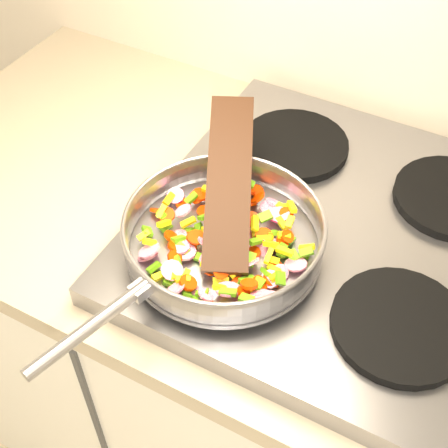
% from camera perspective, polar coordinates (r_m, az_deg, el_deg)
% --- Properties ---
extents(cooktop, '(0.60, 0.60, 0.04)m').
position_cam_1_polar(cooktop, '(1.01, 10.38, -1.00)').
color(cooktop, '#939399').
rests_on(cooktop, counter_top).
extents(grate_fl, '(0.19, 0.19, 0.02)m').
position_cam_1_polar(grate_fl, '(0.94, -0.46, -2.47)').
color(grate_fl, black).
rests_on(grate_fl, cooktop).
extents(grate_fr, '(0.19, 0.19, 0.02)m').
position_cam_1_polar(grate_fr, '(0.89, 15.80, -8.89)').
color(grate_fr, black).
rests_on(grate_fr, cooktop).
extents(grate_bl, '(0.19, 0.19, 0.02)m').
position_cam_1_polar(grate_bl, '(1.12, 6.47, 7.20)').
color(grate_bl, black).
rests_on(grate_bl, cooktop).
extents(saute_pan, '(0.34, 0.49, 0.06)m').
position_cam_1_polar(saute_pan, '(0.91, -0.11, -0.91)').
color(saute_pan, '#9E9EA5').
rests_on(saute_pan, grate_fl).
extents(vegetable_heap, '(0.27, 0.27, 0.04)m').
position_cam_1_polar(vegetable_heap, '(0.91, 0.20, -1.68)').
color(vegetable_heap, red).
rests_on(vegetable_heap, saute_pan).
extents(wooden_spatula, '(0.18, 0.28, 0.11)m').
position_cam_1_polar(wooden_spatula, '(0.93, 0.46, 3.98)').
color(wooden_spatula, black).
rests_on(wooden_spatula, saute_pan).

